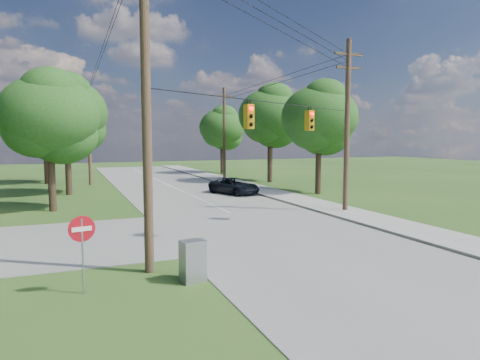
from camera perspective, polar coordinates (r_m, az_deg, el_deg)
name	(u,v)px	position (r m, az deg, el deg)	size (l,w,h in m)	color
ground	(275,261)	(16.29, 4.74, -10.65)	(140.00, 140.00, 0.00)	#294D19
main_road	(266,229)	(21.50, 3.47, -6.60)	(10.00, 100.00, 0.03)	gray
sidewalk_east	(374,219)	(25.07, 17.48, -4.99)	(2.60, 100.00, 0.12)	#A9A69E
pole_sw	(146,87)	(14.66, -12.45, 12.03)	(2.00, 0.32, 12.00)	brown
pole_ne	(347,123)	(27.17, 14.09, 7.36)	(2.00, 0.32, 10.50)	brown
pole_north_e	(224,133)	(46.77, -2.12, 6.30)	(2.00, 0.32, 10.00)	brown
pole_north_w	(89,132)	(44.00, -19.49, 6.03)	(2.00, 0.32, 10.00)	brown
power_lines	(214,63)	(27.29, -3.55, 15.29)	(13.93, 29.62, 4.93)	black
traffic_signals	(282,118)	(20.77, 5.65, 8.17)	(4.91, 3.27, 1.05)	#C8900B
tree_w_near	(49,116)	(28.99, -24.11, 7.82)	(6.00, 6.00, 8.40)	#412E20
tree_w_mid	(66,113)	(37.00, -22.17, 8.32)	(6.40, 6.40, 9.22)	#412E20
tree_w_far	(44,121)	(47.02, -24.62, 7.16)	(6.00, 6.00, 8.73)	#412E20
tree_e_near	(319,117)	(35.55, 10.51, 8.24)	(6.20, 6.20, 8.81)	#412E20
tree_e_mid	(270,115)	(44.55, 4.06, 8.61)	(6.60, 6.60, 9.64)	#412E20
tree_e_far	(222,127)	(55.19, -2.43, 7.01)	(5.80, 5.80, 8.32)	#412E20
car_main_north	(234,186)	(34.82, -0.76, -0.80)	(2.14, 4.64, 1.29)	black
control_cabinet	(193,261)	(13.88, -6.32, -10.69)	(0.74, 0.54, 1.34)	gray
do_not_enter_sign	(82,237)	(13.32, -20.31, -7.14)	(0.76, 0.20, 2.32)	gray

